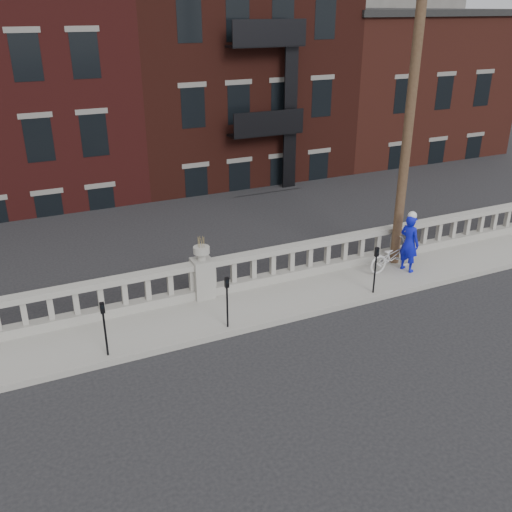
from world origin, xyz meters
The scene contains 11 objects.
ground centered at (0.00, 0.00, 0.00)m, with size 120.00×120.00×0.00m, color black.
sidewalk centered at (0.00, 3.00, 0.07)m, with size 32.00×2.20×0.15m, color gray.
balustrade centered at (0.00, 3.95, 0.64)m, with size 28.00×0.34×1.03m.
planter_pedestal centered at (0.00, 3.95, 0.83)m, with size 0.55×0.55×1.76m.
lower_level centered at (0.56, 23.04, 2.63)m, with size 80.00×44.00×20.80m.
utility_pole centered at (6.20, 3.60, 5.24)m, with size 1.60×0.28×10.00m.
parking_meter_a centered at (-2.98, 2.15, 1.00)m, with size 0.10×0.09×1.36m.
parking_meter_b centered at (-0.01, 2.15, 1.00)m, with size 0.10×0.09×1.36m.
parking_meter_c centered at (4.37, 2.15, 1.00)m, with size 0.10×0.09×1.36m.
bicycle centered at (5.77, 3.16, 0.61)m, with size 0.61×1.75×0.92m, color silver.
cyclist centered at (6.15, 2.94, 1.03)m, with size 0.64×0.42×1.76m, color #0C12BA.
Camera 1 is at (-4.56, -9.28, 7.51)m, focal length 40.00 mm.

